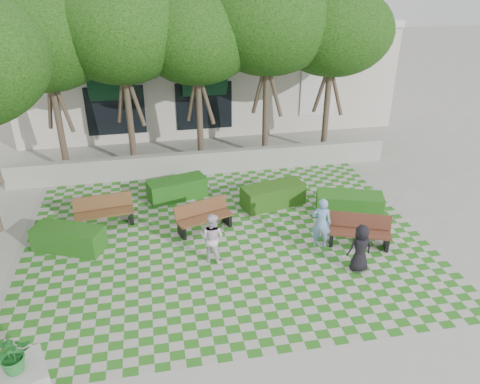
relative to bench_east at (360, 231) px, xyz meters
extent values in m
plane|color=gray|center=(-3.86, -0.09, -0.46)|extent=(90.00, 90.00, 0.00)
plane|color=#2B721E|center=(-3.86, 0.91, -0.45)|extent=(12.00, 12.00, 0.00)
cube|color=#9E9B93|center=(-3.86, 6.11, -0.01)|extent=(15.00, 0.36, 0.90)
cube|color=#51291C|center=(-0.03, -0.07, -0.01)|extent=(1.89, 1.18, 0.06)
cube|color=#51291C|center=(0.07, 0.18, 0.27)|extent=(1.73, 0.78, 0.45)
cube|color=black|center=(-0.78, 0.22, -0.24)|extent=(0.28, 0.51, 0.44)
cube|color=black|center=(0.72, -0.36, -0.24)|extent=(0.28, 0.51, 0.44)
cube|color=#57341E|center=(-4.44, 1.70, -0.01)|extent=(1.87, 1.08, 0.06)
cube|color=#57341E|center=(-4.52, 1.95, 0.26)|extent=(1.73, 0.68, 0.45)
cube|color=black|center=(-5.19, 1.45, -0.24)|extent=(0.25, 0.50, 0.44)
cube|color=black|center=(-3.68, 1.95, -0.24)|extent=(0.25, 0.50, 0.44)
cube|color=brown|center=(-7.55, 2.61, 0.00)|extent=(1.91, 0.79, 0.06)
cube|color=brown|center=(-7.58, 2.88, 0.28)|extent=(1.86, 0.35, 0.47)
cube|color=black|center=(-8.36, 2.51, -0.23)|extent=(0.16, 0.52, 0.45)
cube|color=black|center=(-6.73, 2.71, -0.23)|extent=(0.16, 0.52, 0.45)
cube|color=#1D5316|center=(0.44, 1.79, -0.08)|extent=(2.33, 1.50, 0.76)
cube|color=#224913|center=(-1.89, 2.93, -0.08)|extent=(2.31, 1.36, 0.76)
cube|color=#1A4E14|center=(-5.13, 4.15, -0.10)|extent=(2.19, 1.33, 0.72)
cube|color=#1B4D14|center=(-8.51, 1.42, -0.10)|extent=(2.21, 1.57, 0.72)
imported|color=#267C30|center=(-8.64, -4.09, 0.87)|extent=(0.83, 0.78, 0.75)
imported|color=#7299D1|center=(-1.18, 0.15, 0.34)|extent=(0.67, 0.55, 1.59)
imported|color=black|center=(-0.54, -1.19, 0.24)|extent=(0.70, 0.47, 1.40)
imported|color=silver|center=(-4.43, 0.05, 0.28)|extent=(0.91, 0.86, 1.49)
cylinder|color=#47382B|center=(-9.36, 7.51, 1.36)|extent=(0.26, 0.26, 3.64)
ellipsoid|color=#1E4C11|center=(-9.36, 7.51, 4.61)|extent=(4.80, 4.80, 3.60)
cylinder|color=#47382B|center=(-6.66, 7.51, 1.45)|extent=(0.26, 0.26, 3.81)
ellipsoid|color=#1E4C11|center=(-6.66, 7.51, 4.85)|extent=(5.00, 5.00, 3.75)
cylinder|color=#47382B|center=(-3.86, 7.51, 1.33)|extent=(0.26, 0.26, 3.58)
ellipsoid|color=#1E4C11|center=(-3.86, 7.51, 4.53)|extent=(4.60, 4.60, 3.45)
cylinder|color=#47382B|center=(-1.06, 7.51, 1.50)|extent=(0.26, 0.26, 3.92)
ellipsoid|color=#1E4C11|center=(-1.06, 7.51, 5.00)|extent=(5.20, 5.20, 3.90)
cylinder|color=#47382B|center=(1.64, 7.51, 1.39)|extent=(0.26, 0.26, 3.70)
ellipsoid|color=#1E4C11|center=(1.64, 7.51, 4.69)|extent=(4.80, 4.80, 3.60)
cube|color=beige|center=(-2.86, 14.11, 2.04)|extent=(18.00, 8.00, 5.00)
cube|color=white|center=(-2.86, 10.11, 4.54)|extent=(18.00, 0.30, 0.30)
cube|color=black|center=(2.14, 10.09, 1.74)|extent=(1.40, 0.10, 2.40)
cylinder|color=#0F391F|center=(-7.36, 10.09, 2.54)|extent=(3.00, 1.80, 1.80)
cube|color=black|center=(-7.36, 10.09, 1.14)|extent=(2.60, 0.08, 2.20)
cylinder|color=#0F391F|center=(-3.36, 10.09, 2.54)|extent=(3.00, 1.80, 1.80)
cube|color=black|center=(-3.36, 10.09, 1.14)|extent=(2.60, 0.08, 2.20)
camera|label=1|loc=(-5.80, -11.01, 7.32)|focal=35.00mm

